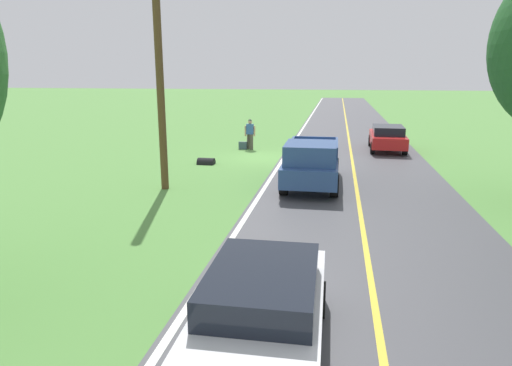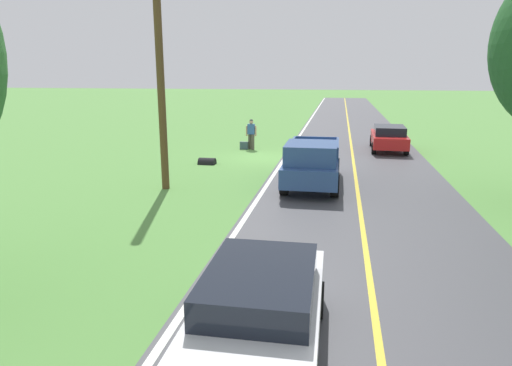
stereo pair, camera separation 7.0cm
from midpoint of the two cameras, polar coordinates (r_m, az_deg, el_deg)
The scene contains 11 objects.
ground_plane at distance 23.54m, azimuth 0.84°, elevation 3.25°, with size 200.00×200.00×0.00m, color #568E42.
road_surface at distance 23.25m, azimuth 12.01°, elevation 2.83°, with size 7.33×120.00×0.00m, color #47474C.
lane_edge_line at distance 23.39m, azimuth 3.45°, elevation 3.17°, with size 0.16×117.60×0.00m, color silver.
lane_centre_line at distance 23.25m, azimuth 12.01°, elevation 2.83°, with size 0.14×117.60×0.00m, color gold.
hitchhiker_walking at distance 26.02m, azimuth -0.83°, elevation 6.45°, with size 0.62×0.51×1.75m.
suitcase_carried at distance 26.12m, azimuth -1.77°, elevation 4.78°, with size 0.20×0.46×0.43m, color #384C56.
pickup_truck_passing at distance 17.47m, azimuth 6.94°, elevation 2.68°, with size 2.12×5.41×1.82m.
sedan_near_oncoming at distance 26.70m, azimuth 16.26°, elevation 5.60°, with size 2.02×4.45×1.41m.
sedan_ahead_same_lane at distance 7.11m, azimuth 0.34°, elevation -16.12°, with size 1.97×4.42×1.41m.
utility_pole_roadside at distance 17.01m, azimuth -12.24°, elevation 13.23°, with size 0.28×0.28×8.45m, color brown.
drainage_culvert at distance 21.97m, azimuth -6.43°, elevation 2.41°, with size 0.60×0.60×0.80m, color black.
Camera 1 is at (-3.70, 22.85, 4.30)m, focal length 31.53 mm.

